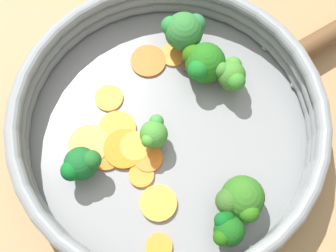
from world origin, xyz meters
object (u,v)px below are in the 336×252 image
Objects in this scene: skillet at (168,133)px; carrot_slice_3 at (89,144)px; broccoli_floret_1 at (241,199)px; carrot_slice_12 at (124,149)px; carrot_slice_6 at (148,61)px; broccoli_floret_2 at (154,134)px; broccoli_floret_3 at (227,229)px; carrot_slice_10 at (135,146)px; mushroom_piece_0 at (188,63)px; broccoli_floret_0 at (81,164)px; carrot_slice_4 at (109,98)px; carrot_slice_8 at (173,55)px; carrot_slice_0 at (159,247)px; carrot_slice_11 at (106,152)px; carrot_slice_2 at (210,64)px; carrot_slice_5 at (141,175)px; broccoli_floret_4 at (184,30)px; broccoli_floret_6 at (203,63)px; broccoli_floret_5 at (231,75)px; carrot_slice_7 at (148,158)px; carrot_slice_9 at (117,129)px; carrot_slice_1 at (158,203)px.

skillet is 7.13× the size of carrot_slice_3.
carrot_slice_12 is at bearing -32.14° from broccoli_floret_1.
broccoli_floret_2 is at bearing 89.08° from carrot_slice_6.
carrot_slice_6 is 1.00× the size of broccoli_floret_3.
mushroom_piece_0 is at bearing -126.18° from carrot_slice_10.
carrot_slice_10 is 0.76× the size of broccoli_floret_0.
mushroom_piece_0 is at bearing -85.60° from broccoli_floret_3.
carrot_slice_8 is (-0.08, -0.05, 0.00)m from carrot_slice_4.
carrot_slice_0 and carrot_slice_11 have the same top height.
broccoli_floret_3 reaches higher than carrot_slice_10.
carrot_slice_2 is 0.12m from broccoli_floret_2.
carrot_slice_10 reaches higher than carrot_slice_5.
broccoli_floret_3 is 0.23m from broccoli_floret_4.
carrot_slice_11 is at bearing 43.88° from mushroom_piece_0.
carrot_slice_0 is 0.22m from carrot_slice_2.
carrot_slice_12 is 2.09× the size of mushroom_piece_0.
broccoli_floret_6 is at bearing -89.74° from broccoli_floret_3.
carrot_slice_7 is at bearing 38.29° from broccoli_floret_5.
carrot_slice_9 is at bearing -50.09° from carrot_slice_7.
carrot_slice_5 is at bearing 62.96° from mushroom_piece_0.
broccoli_floret_4 is (-0.10, -0.06, 0.03)m from carrot_slice_4.
carrot_slice_12 is at bearing -176.61° from carrot_slice_11.
carrot_slice_7 and carrot_slice_12 have the same top height.
mushroom_piece_0 is (-0.09, -0.07, 0.00)m from carrot_slice_9.
carrot_slice_5 is 0.07m from broccoli_floret_0.
carrot_slice_3 is 0.06m from carrot_slice_4.
carrot_slice_10 is at bearing -35.77° from broccoli_floret_1.
carrot_slice_10 is 1.55× the size of mushroom_piece_0.
broccoli_floret_2 is (-0.00, -0.07, 0.02)m from carrot_slice_1.
carrot_slice_0 is 0.11m from carrot_slice_12.
carrot_slice_4 is at bearing -72.31° from carrot_slice_5.
carrot_slice_3 is 0.13m from carrot_slice_6.
carrot_slice_7 is at bearing 62.81° from mushroom_piece_0.
carrot_slice_0 is 0.10m from broccoli_floret_1.
carrot_slice_6 is 0.12m from carrot_slice_7.
carrot_slice_11 is 0.76× the size of broccoli_floret_4.
carrot_slice_0 and carrot_slice_6 have the same top height.
broccoli_floret_0 is at bearing 18.31° from broccoli_floret_2.
carrot_slice_3 is 1.41× the size of carrot_slice_7.
carrot_slice_5 is at bearing 97.38° from carrot_slice_10.
broccoli_floret_3 is (-0.07, 0.04, 0.02)m from carrot_slice_1.
broccoli_floret_1 is at bearing 157.37° from carrot_slice_5.
broccoli_floret_0 reaches higher than carrot_slice_9.
carrot_slice_2 is at bearing -93.13° from broccoli_floret_3.
carrot_slice_2 is at bearing 174.98° from mushroom_piece_0.
carrot_slice_3 is at bearing 30.38° from carrot_slice_2.
carrot_slice_8 and carrot_slice_9 have the same top height.
carrot_slice_7 is at bearing 52.61° from carrot_slice_2.
carrot_slice_5 is 0.85× the size of carrot_slice_7.
carrot_slice_5 is 0.60× the size of carrot_slice_12.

